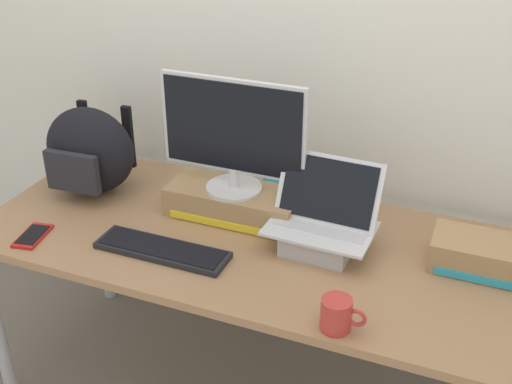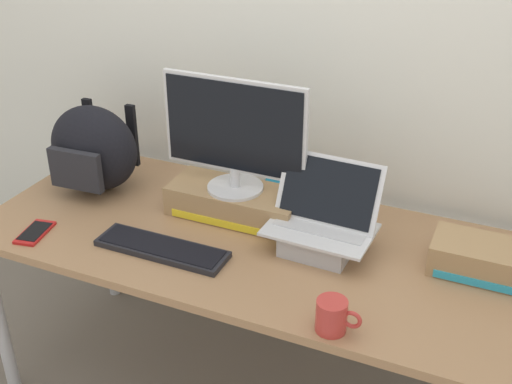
# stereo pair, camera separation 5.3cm
# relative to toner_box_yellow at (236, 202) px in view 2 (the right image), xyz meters

# --- Properties ---
(back_wall) EXTENTS (7.00, 0.10, 2.60)m
(back_wall) POSITION_rel_toner_box_yellow_xyz_m (0.13, 0.39, 0.51)
(back_wall) COLOR silver
(back_wall) RESTS_ON ground
(desk) EXTENTS (1.92, 0.81, 0.74)m
(desk) POSITION_rel_toner_box_yellow_xyz_m (0.13, -0.12, -0.12)
(desk) COLOR #99704C
(desk) RESTS_ON ground
(toner_box_yellow) EXTENTS (0.48, 0.21, 0.11)m
(toner_box_yellow) POSITION_rel_toner_box_yellow_xyz_m (0.00, 0.00, 0.00)
(toner_box_yellow) COLOR #9E7A51
(toner_box_yellow) RESTS_ON desk
(desktop_monitor) EXTENTS (0.52, 0.20, 0.41)m
(desktop_monitor) POSITION_rel_toner_box_yellow_xyz_m (0.00, -0.00, 0.26)
(desktop_monitor) COLOR silver
(desktop_monitor) RESTS_ON toner_box_yellow
(open_laptop) EXTENTS (0.35, 0.25, 0.29)m
(open_laptop) POSITION_rel_toner_box_yellow_xyz_m (0.35, -0.09, 0.01)
(open_laptop) COLOR #ADADB2
(open_laptop) RESTS_ON desk
(external_keyboard) EXTENTS (0.45, 0.13, 0.02)m
(external_keyboard) POSITION_rel_toner_box_yellow_xyz_m (-0.12, -0.31, -0.04)
(external_keyboard) COLOR black
(external_keyboard) RESTS_ON desk
(messenger_backpack) EXTENTS (0.36, 0.29, 0.33)m
(messenger_backpack) POSITION_rel_toner_box_yellow_xyz_m (-0.58, -0.02, 0.11)
(messenger_backpack) COLOR black
(messenger_backpack) RESTS_ON desk
(coffee_mug) EXTENTS (0.13, 0.09, 0.10)m
(coffee_mug) POSITION_rel_toner_box_yellow_xyz_m (0.51, -0.46, -0.00)
(coffee_mug) COLOR #B2332D
(coffee_mug) RESTS_ON desk
(cell_phone) EXTENTS (0.10, 0.17, 0.01)m
(cell_phone) POSITION_rel_toner_box_yellow_xyz_m (-0.58, -0.39, -0.05)
(cell_phone) COLOR red
(cell_phone) RESTS_ON desk
(plush_toy) EXTENTS (0.08, 0.08, 0.08)m
(plush_toy) POSITION_rel_toner_box_yellow_xyz_m (0.07, 0.21, -0.01)
(plush_toy) COLOR #2393CC
(plush_toy) RESTS_ON desk
(toner_box_cyan) EXTENTS (0.32, 0.18, 0.10)m
(toner_box_cyan) POSITION_rel_toner_box_yellow_xyz_m (0.86, -0.01, -0.00)
(toner_box_cyan) COLOR #9E7A51
(toner_box_cyan) RESTS_ON desk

